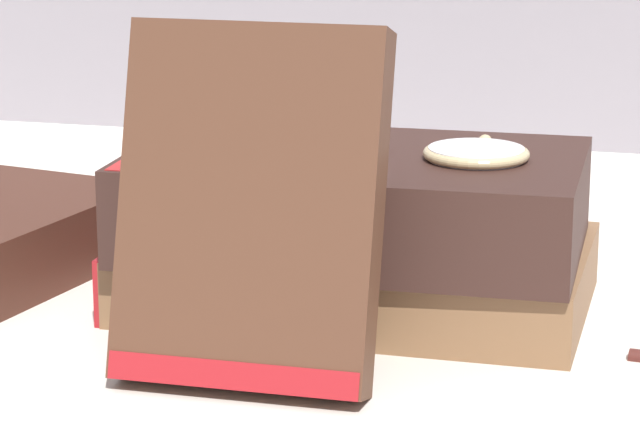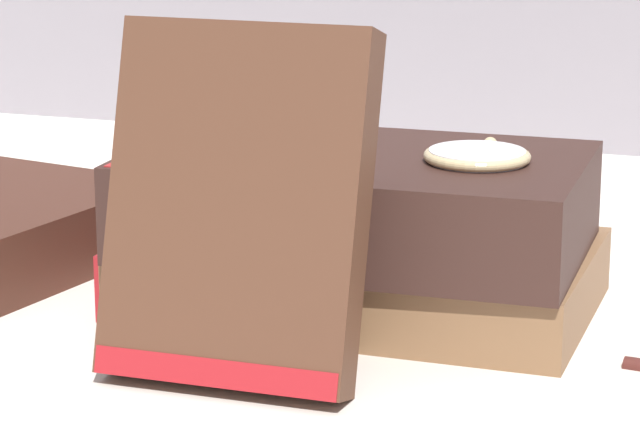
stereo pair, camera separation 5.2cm
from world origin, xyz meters
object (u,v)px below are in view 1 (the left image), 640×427
Objects in this scene: book_leaning_front at (250,218)px; reading_glasses at (286,226)px; book_flat_bottom at (344,272)px; book_flat_top at (351,202)px; pocket_watch at (478,152)px.

book_leaning_front is 1.42× the size of reading_glasses.
book_flat_bottom is 2.07× the size of reading_glasses.
book_flat_top is 4.09× the size of pocket_watch.
reading_glasses is (-0.07, 0.14, -0.06)m from book_flat_top.
book_flat_bottom reaches higher than reading_glasses.
book_flat_bottom is 0.15m from reading_glasses.
book_leaning_front is (-0.02, -0.10, 0.02)m from book_flat_top.
pocket_watch reaches higher than book_flat_top.
book_flat_top is (0.01, -0.01, 0.04)m from book_flat_bottom.
reading_glasses is at bearing 102.20° from book_leaning_front.
book_flat_top is at bearing 78.29° from book_leaning_front.
pocket_watch is 0.21m from reading_glasses.
pocket_watch is (0.06, 0.01, 0.03)m from book_flat_top.
book_flat_top is 0.10m from book_leaning_front.
book_flat_top reaches higher than reading_glasses.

